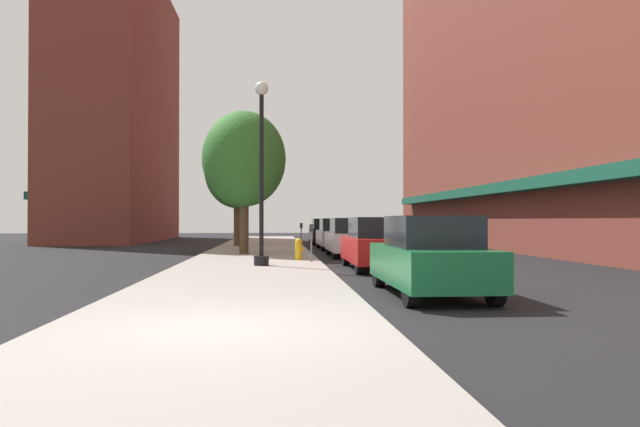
# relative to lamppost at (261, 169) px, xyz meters

# --- Properties ---
(ground_plane) EXTENTS (90.00, 90.00, 0.00)m
(ground_plane) POSITION_rel_lamppost_xyz_m (3.65, 7.27, -3.20)
(ground_plane) COLOR black
(sidewalk_slab) EXTENTS (4.80, 50.00, 0.12)m
(sidewalk_slab) POSITION_rel_lamppost_xyz_m (-0.35, 8.27, -3.14)
(sidewalk_slab) COLOR gray
(sidewalk_slab) RESTS_ON ground
(building_far_background) EXTENTS (6.80, 18.00, 20.11)m
(building_far_background) POSITION_rel_lamppost_xyz_m (-11.36, 26.27, 6.83)
(building_far_background) COLOR brown
(building_far_background) RESTS_ON ground
(lamppost) EXTENTS (0.48, 0.48, 5.90)m
(lamppost) POSITION_rel_lamppost_xyz_m (0.00, 0.00, 0.00)
(lamppost) COLOR black
(lamppost) RESTS_ON sidewalk_slab
(fire_hydrant) EXTENTS (0.33, 0.26, 0.79)m
(fire_hydrant) POSITION_rel_lamppost_xyz_m (1.30, 2.50, -2.68)
(fire_hydrant) COLOR gold
(fire_hydrant) RESTS_ON sidewalk_slab
(parking_meter_near) EXTENTS (0.14, 0.09, 1.31)m
(parking_meter_near) POSITION_rel_lamppost_xyz_m (1.70, 9.29, -2.25)
(parking_meter_near) COLOR slate
(parking_meter_near) RESTS_ON sidewalk_slab
(parking_meter_far) EXTENTS (0.14, 0.09, 1.31)m
(parking_meter_far) POSITION_rel_lamppost_xyz_m (1.70, 1.49, -2.25)
(parking_meter_far) COLOR slate
(parking_meter_far) RESTS_ON sidewalk_slab
(tree_near) EXTENTS (3.66, 3.66, 6.32)m
(tree_near) POSITION_rel_lamppost_xyz_m (-1.68, 14.20, 1.11)
(tree_near) COLOR #4C3823
(tree_near) RESTS_ON sidewalk_slab
(tree_mid) EXTENTS (3.61, 3.61, 6.18)m
(tree_mid) POSITION_rel_lamppost_xyz_m (-0.90, 6.59, 1.00)
(tree_mid) COLOR #4C3823
(tree_mid) RESTS_ON sidewalk_slab
(car_green) EXTENTS (1.80, 4.30, 1.66)m
(car_green) POSITION_rel_lamppost_xyz_m (3.65, -6.77, -2.39)
(car_green) COLOR black
(car_green) RESTS_ON ground
(car_red) EXTENTS (1.80, 4.30, 1.66)m
(car_red) POSITION_rel_lamppost_xyz_m (3.65, -0.47, -2.39)
(car_red) COLOR black
(car_red) RESTS_ON ground
(car_white) EXTENTS (1.80, 4.30, 1.66)m
(car_white) POSITION_rel_lamppost_xyz_m (3.65, 5.99, -2.39)
(car_white) COLOR black
(car_white) RESTS_ON ground
(car_silver) EXTENTS (1.80, 4.30, 1.66)m
(car_silver) POSITION_rel_lamppost_xyz_m (3.65, 11.96, -2.39)
(car_silver) COLOR black
(car_silver) RESTS_ON ground
(car_black) EXTENTS (1.80, 4.30, 1.66)m
(car_black) POSITION_rel_lamppost_xyz_m (3.65, 18.69, -2.39)
(car_black) COLOR black
(car_black) RESTS_ON ground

